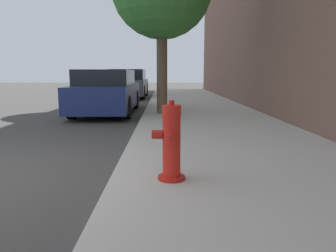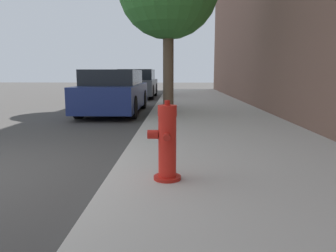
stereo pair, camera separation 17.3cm
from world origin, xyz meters
name	(u,v)px [view 2 (the right image)]	position (x,y,z in m)	size (l,w,h in m)	color
sidewalk_slab	(259,179)	(3.52, 0.00, 0.06)	(3.42, 40.00, 0.12)	#B7B2A8
fire_hydrant	(167,144)	(2.48, -0.21, 0.51)	(0.36, 0.38, 0.85)	red
parked_car_near	(114,92)	(0.63, 6.64, 0.66)	(1.70, 4.41, 1.35)	navy
parked_car_mid	(138,84)	(0.59, 13.23, 0.70)	(1.80, 4.30, 1.43)	#4C5156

